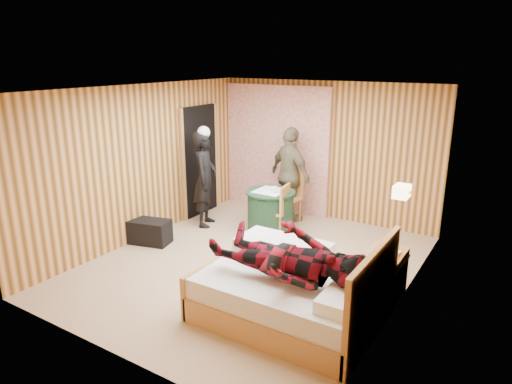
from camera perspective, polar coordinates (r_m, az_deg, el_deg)
The scene contains 23 objects.
floor at distance 6.72m, azimuth -0.47°, elevation -9.03°, with size 4.20×5.00×0.01m, color tan.
ceiling at distance 6.07m, azimuth -0.53°, elevation 12.75°, with size 4.20×5.00×0.01m, color white.
wall_back at distance 8.44m, azimuth 8.72°, elevation 5.09°, with size 4.20×0.02×2.50m, color #E7A158.
wall_left at distance 7.59m, azimuth -14.00°, elevation 3.49°, with size 0.02×5.00×2.50m, color #E7A158.
wall_right at distance 5.49m, azimuth 18.30°, elevation -1.84°, with size 0.02×5.00×2.50m, color #E7A158.
curtain at distance 8.83m, azimuth 2.55°, elevation 5.43°, with size 2.20×0.08×2.40m, color silver.
doorway at distance 8.62m, azimuth -7.04°, elevation 3.86°, with size 0.06×0.90×2.05m, color black.
wall_lamp at distance 5.94m, azimuth 17.79°, elevation 0.07°, with size 0.26×0.24×0.16m.
bed at distance 5.41m, azimuth 4.69°, elevation -12.22°, with size 1.98×1.54×1.06m.
nightstand at distance 6.01m, azimuth 15.76°, elevation -9.71°, with size 0.45×0.61×0.59m.
round_table at distance 7.77m, azimuth 1.81°, elevation -2.44°, with size 0.84×0.84×0.74m.
chair_far at distance 8.27m, azimuth 4.22°, elevation -0.08°, with size 0.48×0.48×0.93m.
chair_near at distance 7.56m, azimuth 2.87°, elevation -1.85°, with size 0.46×0.46×0.89m.
duffel_bag at distance 7.58m, azimuth -13.26°, elevation -4.83°, with size 0.68×0.36×0.39m, color black.
sneaker_left at distance 7.59m, azimuth 4.14°, elevation -5.43°, with size 0.30×0.12×0.13m, color white.
sneaker_right at distance 7.16m, azimuth -0.03°, elevation -6.90°, with size 0.24×0.10×0.11m, color white.
woman_standing at distance 8.03m, azimuth -6.38°, elevation 1.63°, with size 0.62×0.41×1.69m, color black.
man_at_table at distance 8.22m, azimuth 4.31°, elevation 2.15°, with size 1.01×0.42×1.72m, color brown.
man_on_bed at distance 4.93m, azimuth 3.88°, elevation -6.73°, with size 1.77×0.67×0.86m, color maroon.
book_lower at distance 5.85m, azimuth 15.84°, elevation -7.30°, with size 0.17×0.22×0.02m, color white.
book_upper at distance 5.84m, azimuth 15.86°, elevation -7.12°, with size 0.16×0.22×0.02m, color white.
cup_nightstand at distance 5.99m, azimuth 16.37°, elevation -6.37°, with size 0.10×0.10×0.09m, color white.
cup_table at distance 7.56m, azimuth 2.30°, elevation 0.31°, with size 0.12×0.12×0.10m, color white.
Camera 1 is at (3.27, -5.10, 2.91)m, focal length 32.00 mm.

